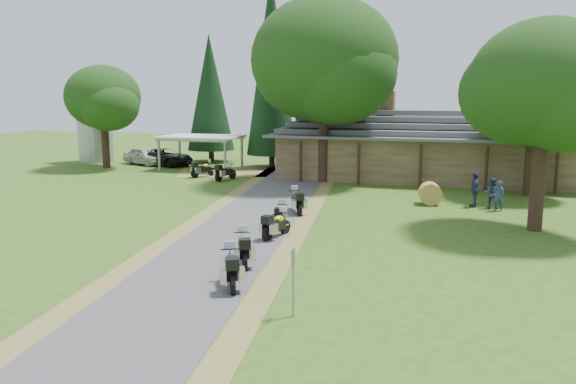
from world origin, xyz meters
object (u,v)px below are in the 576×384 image
(car_dark_suv, at_px, (165,153))
(car_white_sedan, at_px, (145,154))
(silo, at_px, (95,127))
(motorcycle_row_c, at_px, (276,224))
(motorcycle_carport_a, at_px, (203,168))
(hay_bale, at_px, (430,193))
(lodge, at_px, (426,144))
(motorcycle_carport_b, at_px, (226,171))
(motorcycle_row_b, at_px, (243,247))
(motorcycle_row_a, at_px, (231,266))
(motorcycle_row_e, at_px, (296,200))
(motorcycle_row_d, at_px, (281,215))
(carport, at_px, (201,153))

(car_dark_suv, bearing_deg, car_white_sedan, 103.08)
(silo, height_order, motorcycle_row_c, silo)
(motorcycle_carport_a, bearing_deg, hay_bale, -76.35)
(lodge, xyz_separation_m, car_dark_suv, (-21.50, 0.87, -1.38))
(car_dark_suv, height_order, motorcycle_carport_b, car_dark_suv)
(car_dark_suv, distance_m, motorcycle_row_b, 29.44)
(motorcycle_row_a, bearing_deg, car_dark_suv, 6.82)
(motorcycle_row_a, height_order, motorcycle_row_e, motorcycle_row_e)
(silo, bearing_deg, motorcycle_row_c, -41.15)
(motorcycle_carport_a, bearing_deg, motorcycle_row_b, -117.60)
(motorcycle_row_a, bearing_deg, motorcycle_row_d, -19.46)
(car_dark_suv, distance_m, motorcycle_carport_b, 10.25)
(silo, height_order, motorcycle_row_a, silo)
(motorcycle_row_a, relative_size, motorcycle_row_c, 1.07)
(motorcycle_row_a, height_order, motorcycle_carport_b, same)
(car_dark_suv, relative_size, motorcycle_carport_b, 2.93)
(motorcycle_row_a, xyz_separation_m, hay_bale, (5.16, 15.60, -0.05))
(motorcycle_carport_a, bearing_deg, car_white_sedan, 90.26)
(motorcycle_row_d, relative_size, motorcycle_row_e, 0.90)
(silo, height_order, car_dark_suv, silo)
(motorcycle_carport_a, xyz_separation_m, motorcycle_carport_b, (2.20, -1.01, 0.03))
(motorcycle_row_a, distance_m, hay_bale, 16.43)
(lodge, relative_size, carport, 3.44)
(motorcycle_row_d, bearing_deg, motorcycle_row_e, -6.55)
(car_white_sedan, relative_size, motorcycle_carport_a, 3.11)
(carport, xyz_separation_m, hay_bale, (18.40, -9.57, -0.75))
(lodge, height_order, motorcycle_row_c, lodge)
(carport, relative_size, motorcycle_row_b, 3.33)
(motorcycle_row_d, bearing_deg, hay_bale, -49.28)
(motorcycle_row_d, height_order, hay_bale, hay_bale)
(motorcycle_carport_a, distance_m, motorcycle_carport_b, 2.42)
(hay_bale, bearing_deg, motorcycle_row_b, -113.00)
(lodge, distance_m, hay_bale, 10.20)
(motorcycle_row_a, xyz_separation_m, motorcycle_carport_a, (-11.24, 21.38, -0.03))
(carport, bearing_deg, silo, 169.24)
(motorcycle_carport_a, bearing_deg, motorcycle_row_e, -102.16)
(motorcycle_carport_a, xyz_separation_m, hay_bale, (16.40, -5.77, -0.02))
(motorcycle_row_b, relative_size, motorcycle_carport_b, 0.98)
(car_white_sedan, distance_m, motorcycle_row_b, 30.62)
(silo, distance_m, carport, 11.56)
(motorcycle_row_b, bearing_deg, motorcycle_row_e, -21.26)
(car_white_sedan, bearing_deg, motorcycle_row_a, -122.39)
(motorcycle_row_a, distance_m, motorcycle_row_d, 8.07)
(carport, bearing_deg, lodge, 0.38)
(car_white_sedan, height_order, hay_bale, car_white_sedan)
(lodge, relative_size, silo, 3.48)
(motorcycle_row_a, bearing_deg, hay_bale, -44.63)
(motorcycle_row_e, height_order, motorcycle_carport_b, motorcycle_row_e)
(motorcycle_row_b, bearing_deg, motorcycle_row_a, 166.67)
(carport, bearing_deg, hay_bale, -28.47)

